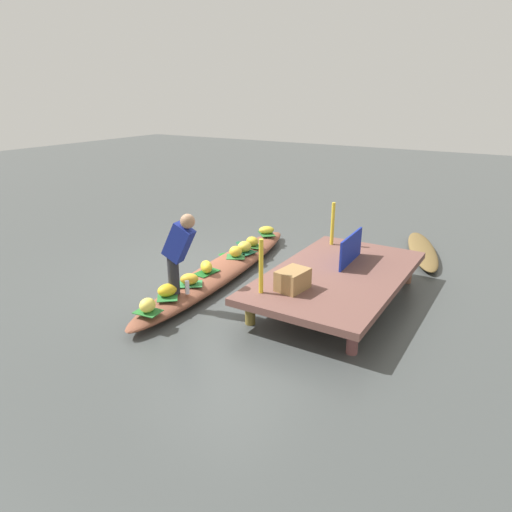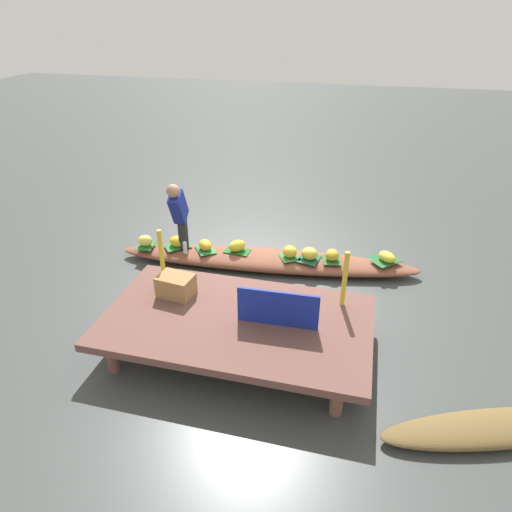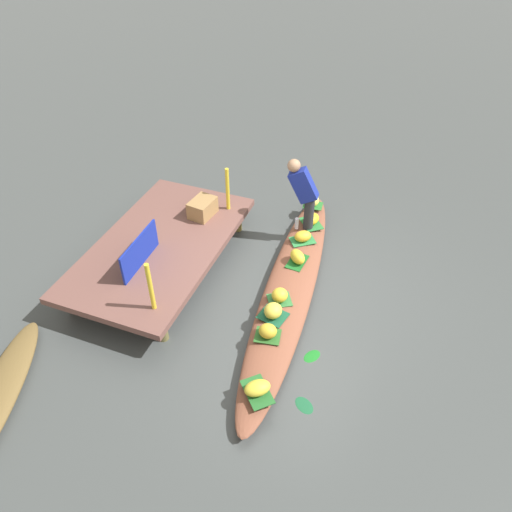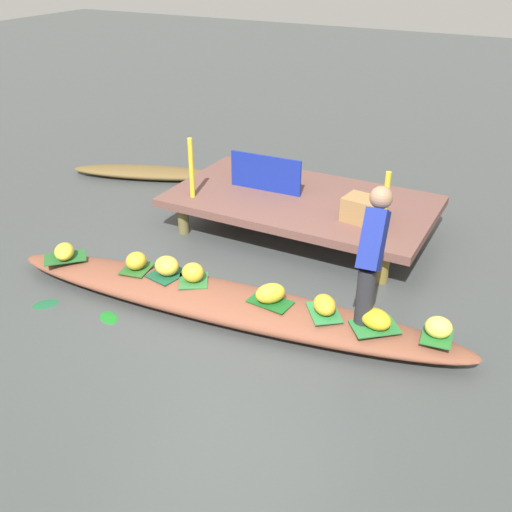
{
  "view_description": "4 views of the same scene",
  "coord_description": "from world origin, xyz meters",
  "px_view_note": "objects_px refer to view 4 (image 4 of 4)",
  "views": [
    {
      "loc": [
        5.95,
        4.3,
        2.98
      ],
      "look_at": [
        0.01,
        0.68,
        0.5
      ],
      "focal_mm": 32.59,
      "sensor_mm": 36.0,
      "label": 1
    },
    {
      "loc": [
        -1.37,
        6.14,
        3.71
      ],
      "look_at": [
        0.09,
        0.35,
        0.37
      ],
      "focal_mm": 31.43,
      "sensor_mm": 36.0,
      "label": 2
    },
    {
      "loc": [
        -4.97,
        -1.39,
        5.08
      ],
      "look_at": [
        0.3,
        0.63,
        0.32
      ],
      "focal_mm": 34.75,
      "sensor_mm": 36.0,
      "label": 3
    },
    {
      "loc": [
        2.57,
        -4.18,
        3.31
      ],
      "look_at": [
        0.2,
        0.28,
        0.55
      ],
      "focal_mm": 41.51,
      "sensor_mm": 36.0,
      "label": 4
    }
  ],
  "objects_px": {
    "banana_bunch_1": "(325,305)",
    "banana_bunch_5": "(270,293)",
    "moored_boat": "(148,172)",
    "banana_bunch_2": "(376,319)",
    "water_bottle": "(360,302)",
    "banana_bunch_7": "(136,261)",
    "produce_crate": "(364,210)",
    "vendor_boat": "(225,302)",
    "banana_bunch_3": "(167,266)",
    "banana_bunch_4": "(193,272)",
    "market_banner": "(266,173)",
    "banana_bunch_0": "(64,251)",
    "vendor_person": "(372,249)",
    "banana_bunch_6": "(439,327)"
  },
  "relations": [
    {
      "from": "banana_bunch_3",
      "to": "produce_crate",
      "type": "height_order",
      "value": "produce_crate"
    },
    {
      "from": "banana_bunch_5",
      "to": "banana_bunch_1",
      "type": "bearing_deg",
      "value": 8.14
    },
    {
      "from": "banana_bunch_6",
      "to": "banana_bunch_0",
      "type": "bearing_deg",
      "value": -173.4
    },
    {
      "from": "banana_bunch_0",
      "to": "banana_bunch_3",
      "type": "xyz_separation_m",
      "value": [
        1.18,
        0.23,
        0.02
      ]
    },
    {
      "from": "banana_bunch_6",
      "to": "produce_crate",
      "type": "xyz_separation_m",
      "value": [
        -1.21,
        1.5,
        0.26
      ]
    },
    {
      "from": "vendor_person",
      "to": "water_bottle",
      "type": "distance_m",
      "value": 0.6
    },
    {
      "from": "banana_bunch_1",
      "to": "banana_bunch_4",
      "type": "xyz_separation_m",
      "value": [
        -1.38,
        -0.09,
        0.01
      ]
    },
    {
      "from": "banana_bunch_2",
      "to": "banana_bunch_5",
      "type": "bearing_deg",
      "value": -175.94
    },
    {
      "from": "banana_bunch_6",
      "to": "water_bottle",
      "type": "height_order",
      "value": "water_bottle"
    },
    {
      "from": "banana_bunch_7",
      "to": "banana_bunch_2",
      "type": "bearing_deg",
      "value": 3.45
    },
    {
      "from": "banana_bunch_4",
      "to": "vendor_person",
      "type": "height_order",
      "value": "vendor_person"
    },
    {
      "from": "market_banner",
      "to": "banana_bunch_0",
      "type": "bearing_deg",
      "value": -121.57
    },
    {
      "from": "banana_bunch_1",
      "to": "banana_bunch_7",
      "type": "height_order",
      "value": "banana_bunch_7"
    },
    {
      "from": "produce_crate",
      "to": "banana_bunch_7",
      "type": "bearing_deg",
      "value": -135.93
    },
    {
      "from": "banana_bunch_1",
      "to": "banana_bunch_3",
      "type": "relative_size",
      "value": 1.06
    },
    {
      "from": "banana_bunch_0",
      "to": "water_bottle",
      "type": "height_order",
      "value": "water_bottle"
    },
    {
      "from": "banana_bunch_2",
      "to": "produce_crate",
      "type": "bearing_deg",
      "value": 112.95
    },
    {
      "from": "vendor_person",
      "to": "banana_bunch_4",
      "type": "bearing_deg",
      "value": -172.74
    },
    {
      "from": "moored_boat",
      "to": "produce_crate",
      "type": "relative_size",
      "value": 5.38
    },
    {
      "from": "moored_boat",
      "to": "banana_bunch_2",
      "type": "height_order",
      "value": "banana_bunch_2"
    },
    {
      "from": "moored_boat",
      "to": "banana_bunch_7",
      "type": "bearing_deg",
      "value": -74.45
    },
    {
      "from": "banana_bunch_6",
      "to": "banana_bunch_3",
      "type": "bearing_deg",
      "value": -175.34
    },
    {
      "from": "water_bottle",
      "to": "banana_bunch_1",
      "type": "bearing_deg",
      "value": -146.1
    },
    {
      "from": "vendor_boat",
      "to": "banana_bunch_0",
      "type": "distance_m",
      "value": 1.89
    },
    {
      "from": "vendor_person",
      "to": "moored_boat",
      "type": "bearing_deg",
      "value": 150.8
    },
    {
      "from": "moored_boat",
      "to": "banana_bunch_0",
      "type": "distance_m",
      "value": 3.06
    },
    {
      "from": "banana_bunch_5",
      "to": "vendor_person",
      "type": "xyz_separation_m",
      "value": [
        0.87,
        0.21,
        0.59
      ]
    },
    {
      "from": "moored_boat",
      "to": "banana_bunch_7",
      "type": "relative_size",
      "value": 10.2
    },
    {
      "from": "banana_bunch_1",
      "to": "banana_bunch_2",
      "type": "relative_size",
      "value": 0.93
    },
    {
      "from": "produce_crate",
      "to": "vendor_boat",
      "type": "bearing_deg",
      "value": -114.74
    },
    {
      "from": "banana_bunch_3",
      "to": "banana_bunch_7",
      "type": "xyz_separation_m",
      "value": [
        -0.35,
        -0.05,
        -0.01
      ]
    },
    {
      "from": "banana_bunch_1",
      "to": "water_bottle",
      "type": "bearing_deg",
      "value": 33.9
    },
    {
      "from": "banana_bunch_2",
      "to": "banana_bunch_1",
      "type": "bearing_deg",
      "value": 179.66
    },
    {
      "from": "vendor_boat",
      "to": "banana_bunch_6",
      "type": "distance_m",
      "value": 2.03
    },
    {
      "from": "banana_bunch_4",
      "to": "banana_bunch_0",
      "type": "bearing_deg",
      "value": -170.78
    },
    {
      "from": "vendor_boat",
      "to": "banana_bunch_1",
      "type": "relative_size",
      "value": 17.96
    },
    {
      "from": "moored_boat",
      "to": "vendor_person",
      "type": "distance_m",
      "value": 4.97
    },
    {
      "from": "vendor_boat",
      "to": "banana_bunch_4",
      "type": "height_order",
      "value": "banana_bunch_4"
    },
    {
      "from": "banana_bunch_1",
      "to": "banana_bunch_5",
      "type": "xyz_separation_m",
      "value": [
        -0.52,
        -0.07,
        0.01
      ]
    },
    {
      "from": "banana_bunch_5",
      "to": "produce_crate",
      "type": "relative_size",
      "value": 0.66
    },
    {
      "from": "water_bottle",
      "to": "banana_bunch_6",
      "type": "bearing_deg",
      "value": -5.29
    },
    {
      "from": "water_bottle",
      "to": "banana_bunch_7",
      "type": "bearing_deg",
      "value": -171.63
    },
    {
      "from": "banana_bunch_6",
      "to": "banana_bunch_7",
      "type": "bearing_deg",
      "value": -174.88
    },
    {
      "from": "banana_bunch_4",
      "to": "banana_bunch_7",
      "type": "distance_m",
      "value": 0.66
    },
    {
      "from": "banana_bunch_2",
      "to": "banana_bunch_4",
      "type": "bearing_deg",
      "value": -177.37
    },
    {
      "from": "banana_bunch_1",
      "to": "banana_bunch_4",
      "type": "height_order",
      "value": "banana_bunch_4"
    },
    {
      "from": "moored_boat",
      "to": "banana_bunch_5",
      "type": "distance_m",
      "value": 4.3
    },
    {
      "from": "banana_bunch_2",
      "to": "water_bottle",
      "type": "relative_size",
      "value": 1.48
    },
    {
      "from": "banana_bunch_0",
      "to": "market_banner",
      "type": "distance_m",
      "value": 2.6
    },
    {
      "from": "produce_crate",
      "to": "water_bottle",
      "type": "bearing_deg",
      "value": -71.59
    }
  ]
}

